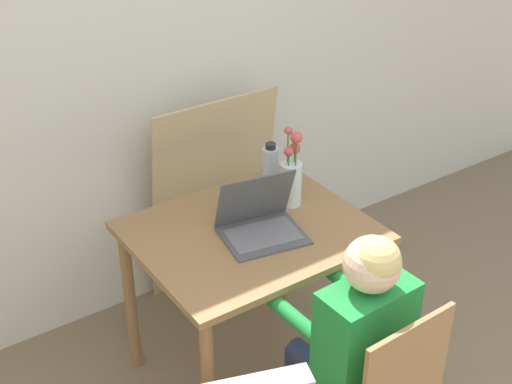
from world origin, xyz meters
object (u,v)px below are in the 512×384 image
object	(u,v)px
laptop	(260,220)
flower_vase	(291,177)
water_bottle	(270,171)
person_seated	(356,329)

from	to	relation	value
laptop	flower_vase	xyz separation A→B (m)	(0.23, 0.11, 0.07)
laptop	flower_vase	world-z (taller)	flower_vase
laptop	water_bottle	distance (m)	0.31
water_bottle	flower_vase	bearing A→B (deg)	-75.45
flower_vase	water_bottle	bearing A→B (deg)	104.55
person_seated	laptop	bearing A→B (deg)	-92.63
laptop	water_bottle	xyz separation A→B (m)	(0.21, 0.22, 0.06)
flower_vase	laptop	bearing A→B (deg)	-155.05
flower_vase	water_bottle	distance (m)	0.12
person_seated	water_bottle	bearing A→B (deg)	-106.68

